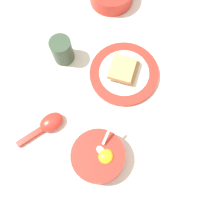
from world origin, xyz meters
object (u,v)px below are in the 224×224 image
egg_bowl (99,156)px  toast_sandwich (124,69)px  toast_plate (124,73)px  drinking_cup (62,50)px  soup_spoon (48,124)px

egg_bowl → toast_sandwich: 0.28m
toast_plate → toast_sandwich: 0.02m
toast_sandwich → drinking_cup: bearing=28.8°
soup_spoon → drinking_cup: drinking_cup is taller
egg_bowl → soup_spoon: size_ratio=0.98×
toast_plate → soup_spoon: 0.28m
toast_plate → soup_spoon: bearing=82.8°
egg_bowl → toast_plate: 0.28m
egg_bowl → soup_spoon: bearing=13.5°
toast_plate → drinking_cup: drinking_cup is taller
toast_sandwich → soup_spoon: size_ratio=0.75×
soup_spoon → drinking_cup: (0.14, -0.18, 0.03)m
toast_plate → soup_spoon: size_ratio=1.40×
toast_sandwich → soup_spoon: toast_sandwich is taller
drinking_cup → toast_sandwich: bearing=-151.2°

